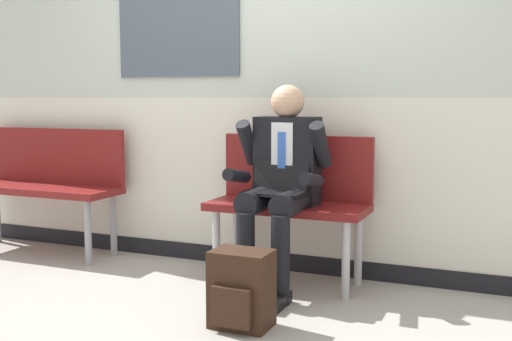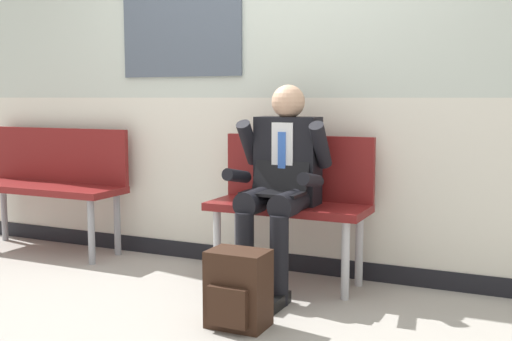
{
  "view_description": "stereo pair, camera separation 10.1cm",
  "coord_description": "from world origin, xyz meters",
  "px_view_note": "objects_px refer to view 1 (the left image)",
  "views": [
    {
      "loc": [
        1.63,
        -3.36,
        1.19
      ],
      "look_at": [
        0.13,
        0.12,
        0.75
      ],
      "focal_mm": 43.89,
      "sensor_mm": 36.0,
      "label": 1
    },
    {
      "loc": [
        1.72,
        -3.32,
        1.19
      ],
      "look_at": [
        0.13,
        0.12,
        0.75
      ],
      "focal_mm": 43.89,
      "sensor_mm": 36.0,
      "label": 2
    }
  ],
  "objects_px": {
    "bench_with_person": "(291,195)",
    "bench_empty": "(44,178)",
    "person_seated": "(280,180)",
    "backpack": "(241,290)"
  },
  "relations": [
    {
      "from": "bench_empty",
      "to": "backpack",
      "type": "bearing_deg",
      "value": -23.1
    },
    {
      "from": "bench_empty",
      "to": "backpack",
      "type": "distance_m",
      "value": 2.3
    },
    {
      "from": "person_seated",
      "to": "backpack",
      "type": "height_order",
      "value": "person_seated"
    },
    {
      "from": "backpack",
      "to": "bench_with_person",
      "type": "bearing_deg",
      "value": 93.35
    },
    {
      "from": "bench_with_person",
      "to": "person_seated",
      "type": "relative_size",
      "value": 0.8
    },
    {
      "from": "bench_empty",
      "to": "person_seated",
      "type": "distance_m",
      "value": 2.05
    },
    {
      "from": "bench_with_person",
      "to": "bench_empty",
      "type": "relative_size",
      "value": 0.77
    },
    {
      "from": "bench_with_person",
      "to": "backpack",
      "type": "distance_m",
      "value": 0.96
    },
    {
      "from": "bench_with_person",
      "to": "bench_empty",
      "type": "bearing_deg",
      "value": 179.93
    },
    {
      "from": "backpack",
      "to": "bench_empty",
      "type": "bearing_deg",
      "value": 156.9
    }
  ]
}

